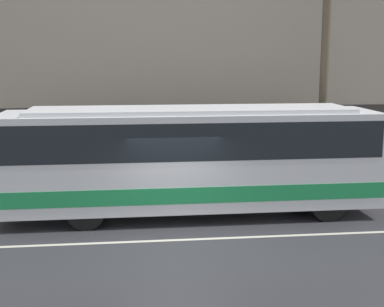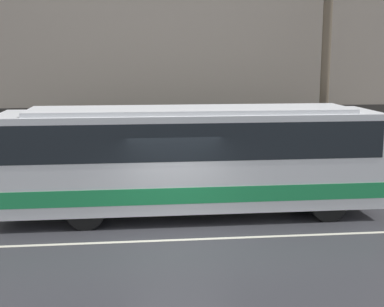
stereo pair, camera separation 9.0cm
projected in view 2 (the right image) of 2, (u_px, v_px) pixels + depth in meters
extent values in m
plane|color=#333338|center=(178.00, 240.00, 13.62)|extent=(60.00, 60.00, 0.00)
cube|color=gray|center=(165.00, 188.00, 18.79)|extent=(60.00, 2.60, 0.12)
cube|color=gray|center=(161.00, 23.00, 19.18)|extent=(60.00, 0.30, 11.56)
cube|color=#2D2B28|center=(163.00, 144.00, 19.81)|extent=(60.00, 0.06, 2.80)
cube|color=beige|center=(178.00, 240.00, 13.62)|extent=(54.00, 0.14, 0.01)
cube|color=silver|center=(191.00, 158.00, 15.55)|extent=(10.78, 2.48, 2.70)
cube|color=#1E8C4C|center=(191.00, 185.00, 15.69)|extent=(10.73, 2.50, 0.45)
cube|color=black|center=(191.00, 136.00, 15.43)|extent=(10.46, 2.50, 1.03)
cube|color=orange|center=(369.00, 116.00, 15.92)|extent=(0.12, 1.86, 0.28)
cube|color=silver|center=(191.00, 110.00, 15.29)|extent=(9.16, 2.11, 0.12)
cylinder|color=black|center=(328.00, 203.00, 15.12)|extent=(1.04, 0.28, 1.04)
cylinder|color=black|center=(304.00, 185.00, 17.23)|extent=(1.04, 0.28, 1.04)
cylinder|color=black|center=(85.00, 211.00, 14.38)|extent=(1.04, 0.28, 1.04)
cylinder|color=black|center=(91.00, 191.00, 16.49)|extent=(1.04, 0.28, 1.04)
cylinder|color=brown|center=(326.00, 59.00, 17.97)|extent=(0.31, 0.31, 8.84)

